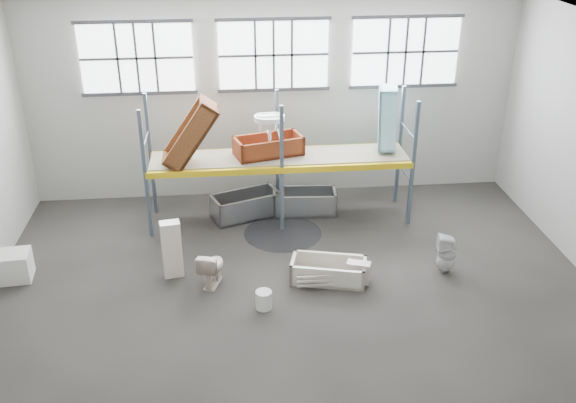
{
  "coord_description": "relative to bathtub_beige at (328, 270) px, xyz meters",
  "views": [
    {
      "loc": [
        -1.17,
        -10.17,
        7.15
      ],
      "look_at": [
        0.0,
        1.5,
        1.4
      ],
      "focal_mm": 39.9,
      "sensor_mm": 36.0,
      "label": 1
    }
  ],
  "objects": [
    {
      "name": "window_right",
      "position": [
        2.46,
        4.27,
        3.38
      ],
      "size": [
        2.6,
        0.04,
        1.6
      ],
      "primitive_type": "cube",
      "color": "white",
      "rests_on": "wall_back"
    },
    {
      "name": "cistern_tall",
      "position": [
        -3.13,
        0.49,
        0.39
      ],
      "size": [
        0.43,
        0.32,
        1.22
      ],
      "primitive_type": "cube",
      "rotation": [
        0.0,
        0.0,
        0.18
      ],
      "color": "#F1E0CC",
      "rests_on": "floor"
    },
    {
      "name": "blue_tub_upright",
      "position": [
        1.78,
        2.93,
        2.17
      ],
      "size": [
        0.59,
        0.76,
        1.46
      ],
      "primitive_type": null,
      "rotation": [
        0.0,
        1.54,
        -0.21
      ],
      "color": "#9EE1F4",
      "rests_on": "shelf_deck"
    },
    {
      "name": "carton_near",
      "position": [
        -6.34,
        0.67,
        0.07
      ],
      "size": [
        0.74,
        0.65,
        0.59
      ],
      "primitive_type": "cube",
      "rotation": [
        0.0,
        0.0,
        0.09
      ],
      "color": "white",
      "rests_on": "floor"
    },
    {
      "name": "wall_back",
      "position": [
        -0.74,
        4.38,
        2.28
      ],
      "size": [
        12.0,
        0.1,
        5.0
      ],
      "primitive_type": "cube",
      "color": "#AEABA2",
      "rests_on": "ground"
    },
    {
      "name": "rack_upright_rb",
      "position": [
        2.26,
        3.43,
        1.28
      ],
      "size": [
        0.08,
        0.08,
        3.0
      ],
      "primitive_type": "cube",
      "color": "slate",
      "rests_on": "floor"
    },
    {
      "name": "shelf_deck",
      "position": [
        -0.74,
        2.83,
        1.36
      ],
      "size": [
        5.9,
        1.1,
        0.03
      ],
      "primitive_type": "cube",
      "color": "gray",
      "rests_on": "floor"
    },
    {
      "name": "ceiling",
      "position": [
        -0.74,
        -0.67,
        4.83
      ],
      "size": [
        12.0,
        10.0,
        0.1
      ],
      "primitive_type": "cube",
      "color": "silver",
      "rests_on": "ground"
    },
    {
      "name": "wet_patch",
      "position": [
        -0.74,
        2.03,
        -0.22
      ],
      "size": [
        1.8,
        1.8,
        0.0
      ],
      "primitive_type": "cylinder",
      "color": "black",
      "rests_on": "floor"
    },
    {
      "name": "bathtub_beige",
      "position": [
        0.0,
        0.0,
        0.0
      ],
      "size": [
        1.63,
        1.05,
        0.44
      ],
      "primitive_type": null,
      "rotation": [
        0.0,
        0.0,
        -0.25
      ],
      "color": "beige",
      "rests_on": "floor"
    },
    {
      "name": "window_mid",
      "position": [
        -0.74,
        4.27,
        3.38
      ],
      "size": [
        2.6,
        0.04,
        1.6
      ],
      "primitive_type": "cube",
      "color": "white",
      "rests_on": "wall_back"
    },
    {
      "name": "toilet_beige",
      "position": [
        -2.33,
        0.1,
        0.15
      ],
      "size": [
        0.63,
        0.83,
        0.75
      ],
      "primitive_type": "imported",
      "rotation": [
        0.0,
        0.0,
        2.81
      ],
      "color": "#F1DBC8",
      "rests_on": "floor"
    },
    {
      "name": "toilet_white",
      "position": [
        2.45,
        0.05,
        0.21
      ],
      "size": [
        0.45,
        0.44,
        0.85
      ],
      "primitive_type": "imported",
      "rotation": [
        0.0,
        0.0,
        -1.72
      ],
      "color": "silver",
      "rests_on": "floor"
    },
    {
      "name": "steel_tub_left",
      "position": [
        -1.54,
        2.97,
        0.07
      ],
      "size": [
        1.76,
        1.27,
        0.59
      ],
      "primitive_type": null,
      "rotation": [
        0.0,
        0.0,
        0.36
      ],
      "color": "#AEAFB5",
      "rests_on": "floor"
    },
    {
      "name": "rack_upright_la",
      "position": [
        -3.74,
        2.23,
        1.28
      ],
      "size": [
        0.08,
        0.08,
        3.0
      ],
      "primitive_type": "cube",
      "color": "slate",
      "rests_on": "floor"
    },
    {
      "name": "rack_beam_front",
      "position": [
        -0.74,
        2.23,
        1.28
      ],
      "size": [
        6.0,
        0.1,
        0.14
      ],
      "primitive_type": "cube",
      "color": "yellow",
      "rests_on": "floor"
    },
    {
      "name": "cistern_spare",
      "position": [
        0.57,
        -0.22,
        0.06
      ],
      "size": [
        0.51,
        0.37,
        0.44
      ],
      "primitive_type": "cube",
      "rotation": [
        0.0,
        0.0,
        -0.35
      ],
      "color": "beige",
      "rests_on": "bathtub_beige"
    },
    {
      "name": "bucket",
      "position": [
        -1.36,
        -0.85,
        -0.04
      ],
      "size": [
        0.37,
        0.37,
        0.36
      ],
      "primitive_type": "cylinder",
      "rotation": [
        0.0,
        0.0,
        -0.23
      ],
      "color": "silver",
      "rests_on": "floor"
    },
    {
      "name": "rack_upright_mb",
      "position": [
        -0.74,
        3.43,
        1.28
      ],
      "size": [
        0.08,
        0.08,
        3.0
      ],
      "primitive_type": "cube",
      "color": "slate",
      "rests_on": "floor"
    },
    {
      "name": "steel_tub_right",
      "position": [
        -0.11,
        3.06,
        0.06
      ],
      "size": [
        1.57,
        0.82,
        0.56
      ],
      "primitive_type": null,
      "rotation": [
        0.0,
        0.0,
        -0.07
      ],
      "color": "#B9BCC1",
      "rests_on": "floor"
    },
    {
      "name": "sink_in_tub",
      "position": [
        -0.39,
        -0.17,
        -0.06
      ],
      "size": [
        0.59,
        0.59,
        0.16
      ],
      "primitive_type": "imported",
      "rotation": [
        0.0,
        0.0,
        -0.41
      ],
      "color": "beige",
      "rests_on": "bathtub_beige"
    },
    {
      "name": "rack_beam_back",
      "position": [
        -0.74,
        3.43,
        1.28
      ],
      "size": [
        6.0,
        0.1,
        0.14
      ],
      "primitive_type": "cube",
      "color": "yellow",
      "rests_on": "floor"
    },
    {
      "name": "rust_tub_tilted",
      "position": [
        -2.72,
        2.6,
        2.07
      ],
      "size": [
        1.35,
        0.82,
        1.61
      ],
      "primitive_type": null,
      "rotation": [
        0.0,
        -0.96,
        0.04
      ],
      "color": "brown",
      "rests_on": "shelf_deck"
    },
    {
      "name": "wall_front",
      "position": [
        -0.74,
        -5.72,
        2.28
      ],
      "size": [
        12.0,
        0.1,
        5.0
      ],
      "primitive_type": "cube",
      "color": "beige",
      "rests_on": "ground"
    },
    {
      "name": "rack_upright_ra",
      "position": [
        2.26,
        2.23,
        1.28
      ],
      "size": [
        0.08,
        0.08,
        3.0
      ],
      "primitive_type": "cube",
      "color": "slate",
      "rests_on": "floor"
    },
    {
      "name": "sink_on_shelf",
      "position": [
        -0.97,
        2.61,
        1.87
      ],
      "size": [
        0.72,
        0.57,
        0.61
      ],
      "primitive_type": "imported",
      "rotation": [
        0.0,
        0.0,
        0.07
      ],
      "color": "white",
      "rests_on": "rust_tub_flat"
    },
    {
      "name": "carton_far",
      "position": [
        -6.63,
        0.84,
        0.01
      ],
      "size": [
        0.61,
        0.61,
        0.46
      ],
      "primitive_type": "cube",
      "rotation": [
        0.0,
        0.0,
        0.12
      ],
      "color": "white",
      "rests_on": "floor"
    },
    {
      "name": "floor",
      "position": [
        -0.74,
        -0.67,
        -0.27
      ],
      "size": [
        12.0,
        10.0,
        0.1
      ],
      "primitive_type": "cube",
      "color": "#46413D",
      "rests_on": "ground"
    },
    {
      "name": "rack_upright_ma",
      "position": [
        -0.74,
        2.23,
        1.28
      ],
      "size": [
        0.08,
        0.08,
        3.0
      ],
      "primitive_type": "cube",
      "color": "slate",
      "rests_on": "floor"
    },
    {
      "name": "rack_upright_lb",
      "position": [
        -3.74,
        3.43,
        1.28
      ],
      "size": [
        0.08,
        0.08,
        3.0
      ],
      "primitive_type": "cube",
      "color": "slate",
      "rests_on": "floor"
    },
    {
      "name": "window_left",
      "position": [
        -3.94,
        4.27,
        3.38
      ],
      "size": [
        2.6,
        0.04,
        1.6
      ],
      "primitive_type": "cube",
      "color": "white",
      "rests_on": "wall_back"
    },
    {
      "name": "rust_tub_flat",
      "position": [
        -0.98,
        2.93,
        1.6
      ],
      "size": [
        1.68,
        1.11,
        0.43
      ],
      "primitive_type": null,
      "rotation": [
        0.0,
        0.0,
        0.27
      ],
      "color": "maroon",
      "rests_on": "shelf_deck"
    }
  ]
}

